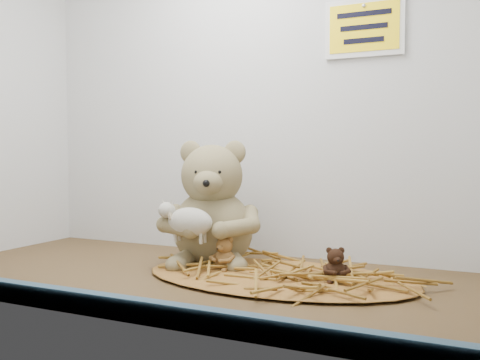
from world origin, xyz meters
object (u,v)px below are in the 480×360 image
at_px(toy_lamb, 190,222).
at_px(mini_teddy_tan, 225,252).
at_px(mini_teddy_brown, 335,263).
at_px(main_teddy, 212,203).

distance_m(toy_lamb, mini_teddy_tan, 0.10).
xyz_separation_m(toy_lamb, mini_teddy_brown, (0.31, 0.03, -0.07)).
bearing_deg(toy_lamb, main_teddy, 90.00).
relative_size(main_teddy, mini_teddy_tan, 4.00).
relative_size(main_teddy, toy_lamb, 2.13).
relative_size(toy_lamb, mini_teddy_brown, 2.01).
relative_size(main_teddy, mini_teddy_brown, 4.27).
distance_m(mini_teddy_tan, mini_teddy_brown, 0.24).
height_order(toy_lamb, mini_teddy_brown, toy_lamb).
xyz_separation_m(mini_teddy_tan, mini_teddy_brown, (0.24, -0.00, -0.00)).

